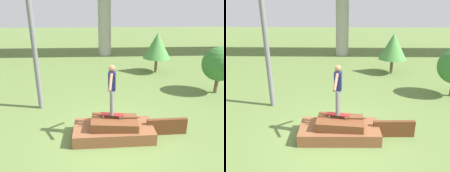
{
  "view_description": "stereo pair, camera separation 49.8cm",
  "coord_description": "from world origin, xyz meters",
  "views": [
    {
      "loc": [
        -0.39,
        -6.32,
        4.15
      ],
      "look_at": [
        -0.05,
        0.07,
        1.79
      ],
      "focal_mm": 35.0,
      "sensor_mm": 36.0,
      "label": 1
    },
    {
      "loc": [
        0.11,
        -6.32,
        4.15
      ],
      "look_at": [
        -0.05,
        0.07,
        1.79
      ],
      "focal_mm": 35.0,
      "sensor_mm": 36.0,
      "label": 2
    }
  ],
  "objects": [
    {
      "name": "ground_plane",
      "position": [
        0.0,
        0.0,
        0.0
      ],
      "size": [
        80.0,
        80.0,
        0.0
      ],
      "primitive_type": "plane",
      "color": "olive"
    },
    {
      "name": "tree_behind_left",
      "position": [
        3.23,
        7.43,
        1.75
      ],
      "size": [
        1.74,
        1.74,
        2.56
      ],
      "color": "brown",
      "rests_on": "ground_plane"
    },
    {
      "name": "skater",
      "position": [
        -0.05,
        0.07,
        1.77
      ],
      "size": [
        0.29,
        1.17,
        1.66
      ],
      "color": "slate",
      "rests_on": "skateboard"
    },
    {
      "name": "tree_behind_right",
      "position": [
        5.38,
        3.69,
        1.49
      ],
      "size": [
        1.67,
        1.67,
        2.33
      ],
      "color": "brown",
      "rests_on": "ground_plane"
    },
    {
      "name": "skateboard",
      "position": [
        -0.05,
        0.07,
        0.8
      ],
      "size": [
        0.79,
        0.33,
        0.09
      ],
      "color": "maroon",
      "rests_on": "scrap_pile"
    },
    {
      "name": "utility_pole",
      "position": [
        -2.99,
        2.38,
        3.19
      ],
      "size": [
        1.3,
        0.2,
        6.13
      ],
      "color": "slate",
      "rests_on": "ground_plane"
    },
    {
      "name": "scrap_pile",
      "position": [
        0.01,
        -0.01,
        0.28
      ],
      "size": [
        2.66,
        1.33,
        0.72
      ],
      "color": "brown",
      "rests_on": "ground_plane"
    },
    {
      "name": "scrap_plank_loose",
      "position": [
        1.82,
        0.06,
        0.29
      ],
      "size": [
        1.38,
        0.18,
        0.57
      ],
      "color": "#5B3319",
      "rests_on": "ground_plane"
    }
  ]
}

